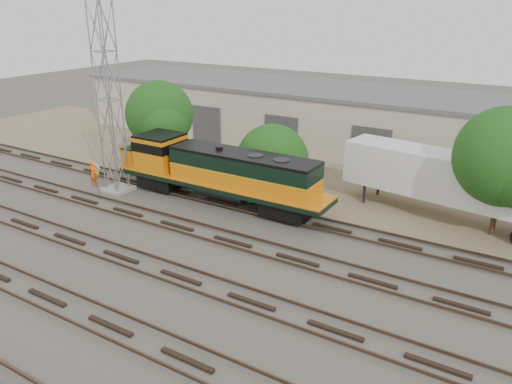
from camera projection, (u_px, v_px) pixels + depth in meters
The scene contains 12 objects.
ground at pixel (217, 254), 26.42m from camera, with size 140.00×140.00×0.00m, color #47423A.
dirt_strip at pixel (331, 175), 38.38m from camera, with size 80.00×16.00×0.02m, color #726047.
tracks at pixel (181, 277), 24.00m from camera, with size 80.00×20.40×0.28m.
warehouse at pixel (369, 122), 43.78m from camera, with size 58.40×10.40×5.30m.
locomotive at pixel (216, 171), 32.52m from camera, with size 15.53×2.72×3.73m.
signal_tower at pixel (109, 104), 33.17m from camera, with size 1.87×1.87×12.64m.
sign_post at pixel (97, 173), 33.68m from camera, with size 0.93×0.38×2.38m.
worker at pixel (94, 173), 35.89m from camera, with size 0.69×0.45×1.89m, color #F7610D.
semi_trailer at pixel (455, 180), 29.72m from camera, with size 13.35×4.62×4.03m.
tree_west at pixel (161, 117), 38.72m from camera, with size 5.54×5.28×6.90m.
tree_mid at pixel (274, 163), 34.38m from camera, with size 5.29×5.04×5.04m.
tree_east at pixel (510, 161), 26.69m from camera, with size 5.76×5.49×7.41m.
Camera 1 is at (14.00, -19.01, 12.48)m, focal length 35.00 mm.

